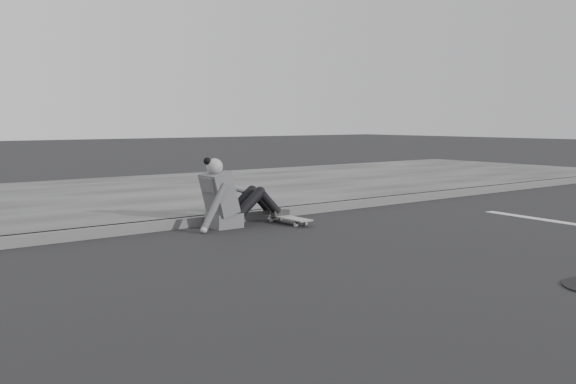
# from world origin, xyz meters

# --- Properties ---
(ground) EXTENTS (80.00, 80.00, 0.00)m
(ground) POSITION_xyz_m (0.00, 0.00, 0.00)
(ground) COLOR black
(ground) RESTS_ON ground
(curb) EXTENTS (24.00, 0.16, 0.12)m
(curb) POSITION_xyz_m (0.00, 2.58, 0.06)
(curb) COLOR #4E4E4E
(curb) RESTS_ON ground
(sidewalk) EXTENTS (24.00, 6.00, 0.12)m
(sidewalk) POSITION_xyz_m (0.00, 5.60, 0.06)
(sidewalk) COLOR #3E3E3E
(sidewalk) RESTS_ON ground
(skateboard) EXTENTS (0.20, 0.78, 0.09)m
(skateboard) POSITION_xyz_m (1.11, 2.03, 0.07)
(skateboard) COLOR #9E9E99
(skateboard) RESTS_ON ground
(seated_woman) EXTENTS (1.38, 0.46, 0.88)m
(seated_woman) POSITION_xyz_m (0.38, 2.27, 0.36)
(seated_woman) COLOR #4E4E50
(seated_woman) RESTS_ON ground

